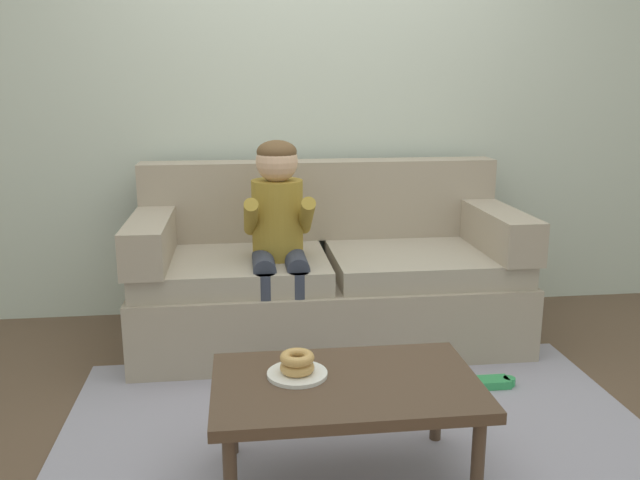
{
  "coord_description": "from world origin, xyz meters",
  "views": [
    {
      "loc": [
        -0.44,
        -2.56,
        1.38
      ],
      "look_at": [
        -0.07,
        0.45,
        0.65
      ],
      "focal_mm": 36.96,
      "sensor_mm": 36.0,
      "label": 1
    }
  ],
  "objects_px": {
    "couch": "(327,277)",
    "toy_controller": "(491,384)",
    "donut": "(297,367)",
    "coffee_table": "(346,392)",
    "person_child": "(279,228)"
  },
  "relations": [
    {
      "from": "couch",
      "to": "person_child",
      "type": "height_order",
      "value": "person_child"
    },
    {
      "from": "couch",
      "to": "donut",
      "type": "relative_size",
      "value": 16.84
    },
    {
      "from": "couch",
      "to": "toy_controller",
      "type": "relative_size",
      "value": 8.94
    },
    {
      "from": "coffee_table",
      "to": "donut",
      "type": "height_order",
      "value": "donut"
    },
    {
      "from": "couch",
      "to": "toy_controller",
      "type": "xyz_separation_m",
      "value": [
        0.67,
        -0.73,
        -0.32
      ]
    },
    {
      "from": "donut",
      "to": "toy_controller",
      "type": "relative_size",
      "value": 0.53
    },
    {
      "from": "coffee_table",
      "to": "toy_controller",
      "type": "relative_size",
      "value": 4.03
    },
    {
      "from": "person_child",
      "to": "donut",
      "type": "relative_size",
      "value": 9.18
    },
    {
      "from": "couch",
      "to": "donut",
      "type": "distance_m",
      "value": 1.34
    },
    {
      "from": "coffee_table",
      "to": "person_child",
      "type": "xyz_separation_m",
      "value": [
        -0.15,
        1.16,
        0.32
      ]
    },
    {
      "from": "toy_controller",
      "to": "coffee_table",
      "type": "bearing_deg",
      "value": -121.54
    },
    {
      "from": "person_child",
      "to": "donut",
      "type": "height_order",
      "value": "person_child"
    },
    {
      "from": "donut",
      "to": "toy_controller",
      "type": "height_order",
      "value": "donut"
    },
    {
      "from": "coffee_table",
      "to": "person_child",
      "type": "height_order",
      "value": "person_child"
    },
    {
      "from": "coffee_table",
      "to": "person_child",
      "type": "distance_m",
      "value": 1.21
    }
  ]
}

